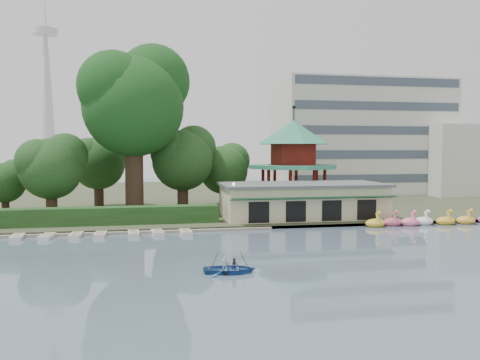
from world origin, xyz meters
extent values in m
plane|color=slate|center=(0.00, 0.00, 0.00)|extent=(220.00, 220.00, 0.00)
cube|color=#424930|center=(0.00, 52.00, 0.20)|extent=(220.00, 70.00, 0.40)
cube|color=gray|center=(0.00, 17.30, 0.15)|extent=(220.00, 0.60, 0.30)
cube|color=gray|center=(-12.00, 17.20, 0.12)|extent=(34.00, 1.60, 0.24)
cube|color=beige|center=(10.00, 22.00, 2.20)|extent=(18.00, 8.00, 3.60)
cube|color=#595B5E|center=(10.00, 22.00, 4.15)|extent=(18.60, 8.60, 0.30)
cube|color=#194C2D|center=(10.00, 17.70, 3.00)|extent=(18.00, 1.59, 0.45)
cylinder|color=beige|center=(12.00, 32.00, 1.00)|extent=(10.40, 10.40, 1.20)
cylinder|color=#318865|center=(12.00, 32.00, 5.85)|extent=(12.40, 12.40, 0.50)
cylinder|color=maroon|center=(12.00, 32.00, 7.50)|extent=(6.40, 6.40, 2.80)
cone|color=#318865|center=(12.00, 32.00, 10.50)|extent=(10.00, 10.00, 3.20)
cylinder|color=black|center=(12.00, 32.00, 13.00)|extent=(0.16, 0.16, 1.80)
cube|color=silver|center=(30.00, 50.00, 10.40)|extent=(30.00, 14.00, 20.00)
cube|color=silver|center=(46.00, 44.00, 6.40)|extent=(14.00, 10.00, 12.00)
cone|color=silver|center=(-42.00, 140.00, 30.00)|extent=(6.00, 6.00, 60.00)
cylinder|color=silver|center=(-42.00, 140.00, 48.00)|extent=(8.00, 8.00, 2.00)
cube|color=#234B1E|center=(-15.00, 20.50, 1.30)|extent=(30.00, 2.00, 1.80)
cylinder|color=black|center=(1.50, 19.00, 2.40)|extent=(0.12, 0.12, 4.00)
sphere|color=beige|center=(1.50, 19.00, 4.50)|extent=(0.36, 0.36, 0.36)
cylinder|color=#3A281C|center=(-9.00, 28.00, 5.58)|extent=(2.14, 2.14, 10.36)
sphere|color=#1A4A19|center=(-9.00, 28.00, 13.24)|extent=(11.91, 11.91, 11.91)
sphere|color=#1A4A19|center=(-6.62, 29.79, 16.55)|extent=(8.93, 8.93, 8.93)
sphere|color=#1A4A19|center=(-11.08, 26.81, 15.31)|extent=(8.34, 8.34, 8.34)
cylinder|color=#3A281C|center=(-18.00, 26.00, 2.66)|extent=(1.23, 1.23, 4.52)
sphere|color=#234B1E|center=(-18.00, 26.00, 6.00)|extent=(6.83, 6.83, 6.83)
sphere|color=#234B1E|center=(-16.63, 27.03, 7.45)|extent=(5.13, 5.13, 5.13)
sphere|color=#234B1E|center=(-19.20, 25.32, 6.90)|extent=(4.78, 4.78, 4.78)
cylinder|color=#3A281C|center=(-24.00, 30.00, 1.95)|extent=(0.85, 0.85, 3.11)
sphere|color=#234B1E|center=(-24.00, 30.00, 4.25)|extent=(4.74, 4.74, 4.74)
sphere|color=#234B1E|center=(-23.05, 30.71, 5.25)|extent=(3.56, 3.56, 3.56)
cylinder|color=#3A281C|center=(-3.00, 32.00, 2.97)|extent=(1.42, 1.42, 5.14)
sphere|color=#234B1E|center=(-3.00, 32.00, 6.77)|extent=(7.89, 7.89, 7.89)
sphere|color=#234B1E|center=(-1.42, 33.18, 8.41)|extent=(5.92, 5.92, 5.92)
sphere|color=#234B1E|center=(-4.38, 31.21, 7.80)|extent=(5.52, 5.52, 5.52)
cylinder|color=#3A281C|center=(3.00, 36.00, 2.39)|extent=(1.23, 1.23, 3.97)
sphere|color=#234B1E|center=(3.00, 36.00, 5.32)|extent=(6.83, 6.83, 6.83)
sphere|color=#234B1E|center=(4.37, 37.02, 6.60)|extent=(5.12, 5.12, 5.12)
sphere|color=#234B1E|center=(1.81, 35.32, 6.12)|extent=(4.78, 4.78, 4.78)
cylinder|color=#3A281C|center=(-14.00, 36.00, 2.79)|extent=(1.26, 1.26, 4.77)
sphere|color=#234B1E|center=(-14.00, 36.00, 6.32)|extent=(7.01, 7.01, 7.01)
sphere|color=#234B1E|center=(-12.60, 37.05, 7.84)|extent=(5.26, 5.26, 5.26)
sphere|color=#234B1E|center=(-15.23, 35.30, 7.27)|extent=(4.91, 4.91, 4.91)
ellipsoid|color=yellow|center=(16.23, 16.40, 0.35)|extent=(2.16, 1.44, 0.99)
cylinder|color=yellow|center=(16.23, 15.85, 0.90)|extent=(0.26, 0.79, 1.29)
sphere|color=yellow|center=(16.23, 15.55, 1.55)|extent=(0.44, 0.44, 0.44)
ellipsoid|color=#CF5B73|center=(18.38, 16.78, 0.35)|extent=(2.16, 1.44, 0.99)
cylinder|color=#CF5B73|center=(18.38, 16.23, 0.90)|extent=(0.26, 0.79, 1.29)
sphere|color=#CF5B73|center=(18.38, 15.93, 1.55)|extent=(0.44, 0.44, 0.44)
ellipsoid|color=pink|center=(20.28, 16.47, 0.35)|extent=(2.16, 1.44, 0.99)
cylinder|color=pink|center=(20.28, 15.92, 0.90)|extent=(0.26, 0.79, 1.29)
sphere|color=pink|center=(20.28, 15.62, 1.55)|extent=(0.44, 0.44, 0.44)
ellipsoid|color=white|center=(21.99, 16.71, 0.35)|extent=(2.16, 1.44, 0.99)
cylinder|color=white|center=(21.99, 16.16, 0.90)|extent=(0.26, 0.79, 1.29)
sphere|color=white|center=(21.99, 15.86, 1.55)|extent=(0.44, 0.44, 0.44)
ellipsoid|color=gold|center=(24.50, 16.47, 0.35)|extent=(2.16, 1.44, 0.99)
cylinder|color=gold|center=(24.50, 15.92, 0.90)|extent=(0.26, 0.79, 1.29)
sphere|color=gold|center=(24.50, 15.62, 1.55)|extent=(0.44, 0.44, 0.44)
ellipsoid|color=gold|center=(26.96, 16.48, 0.35)|extent=(2.16, 1.44, 0.99)
cylinder|color=gold|center=(26.96, 15.93, 0.90)|extent=(0.26, 0.79, 1.29)
sphere|color=gold|center=(26.96, 15.63, 1.55)|extent=(0.44, 0.44, 0.44)
cube|color=silver|center=(-18.96, 15.90, 0.18)|extent=(1.14, 2.36, 0.36)
cube|color=silver|center=(-16.37, 15.68, 0.18)|extent=(1.20, 2.38, 0.36)
cube|color=silver|center=(-13.87, 15.96, 0.18)|extent=(1.10, 2.34, 0.36)
cube|color=silver|center=(-11.69, 15.75, 0.18)|extent=(1.05, 2.32, 0.36)
cube|color=silver|center=(-8.66, 15.94, 0.18)|extent=(1.19, 2.37, 0.36)
cube|color=silver|center=(-6.41, 15.92, 0.18)|extent=(1.31, 2.42, 0.36)
cube|color=silver|center=(-3.74, 15.62, 0.18)|extent=(1.18, 2.37, 0.36)
imported|color=#2E5FA4|center=(-1.90, 0.73, 0.50)|extent=(5.23, 4.07, 0.99)
imported|color=beige|center=(-2.20, 0.93, 0.57)|extent=(0.37, 0.27, 0.94)
imported|color=#37374E|center=(-1.60, 0.53, 0.56)|extent=(0.49, 0.40, 0.91)
cylinder|color=#3A281C|center=(-3.10, 0.73, 0.35)|extent=(0.94, 0.29, 2.01)
cylinder|color=#3A281C|center=(-0.70, 0.73, 0.35)|extent=(0.94, 0.29, 2.01)
camera|label=1|loc=(-6.73, -29.07, 7.98)|focal=35.00mm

